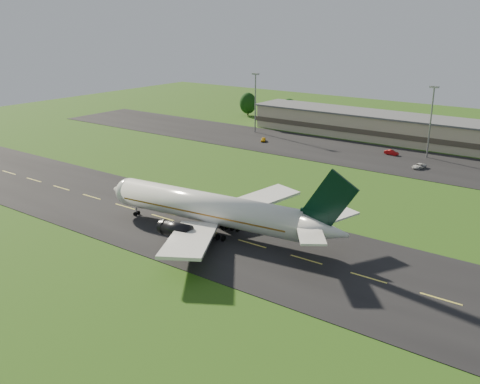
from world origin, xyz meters
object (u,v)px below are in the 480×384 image
Objects in this scene: terminal at (450,135)px; light_mast_centre at (431,114)px; service_vehicle_c at (419,166)px; service_vehicle_a at (263,140)px; airliner at (212,209)px; light_mast_west at (255,96)px; service_vehicle_b at (391,153)px.

terminal is 7.13× the size of light_mast_centre.
light_mast_centre is at bearing 112.40° from service_vehicle_c.
service_vehicle_c reaches higher than service_vehicle_a.
light_mast_centre reaches higher than service_vehicle_a.
airliner is 14.33× the size of service_vehicle_a.
light_mast_west reaches higher than airliner.
light_mast_centre is 4.93× the size of service_vehicle_b.
light_mast_west is 4.93× the size of service_vehicle_b.
light_mast_west is 1.00× the size of light_mast_centre.
light_mast_west reaches higher than service_vehicle_b.
service_vehicle_b is at bearing -119.00° from terminal.
light_mast_centre is (60.00, 0.00, 0.00)m from light_mast_west.
airliner is 69.08m from service_vehicle_c.
airliner is at bearing -177.50° from service_vehicle_b.
terminal is 57.52m from service_vehicle_a.
light_mast_west reaches higher than service_vehicle_c.
service_vehicle_a is at bearing 106.65° from service_vehicle_b.
service_vehicle_b is 0.91× the size of service_vehicle_c.
light_mast_centre is 17.71m from service_vehicle_c.
airliner is 11.29× the size of service_vehicle_c.
service_vehicle_b reaches higher than service_vehicle_a.
terminal is at bearing 104.51° from service_vehicle_c.
airliner is at bearing -90.42° from service_vehicle_c.
service_vehicle_c is at bearing -11.69° from light_mast_west.
light_mast_west is at bearing 92.53° from service_vehicle_b.
light_mast_west is (-45.93, 79.90, 8.08)m from airliner.
service_vehicle_b is (-9.30, -3.13, -11.96)m from light_mast_centre.
terminal is at bearing -22.94° from service_vehicle_b.
service_vehicle_c is (16.17, 67.05, -3.93)m from airliner.
terminal is 18.45m from light_mast_centre.
service_vehicle_a is at bearing -45.01° from light_mast_west.
service_vehicle_a is (-50.78, -26.81, -3.28)m from terminal.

